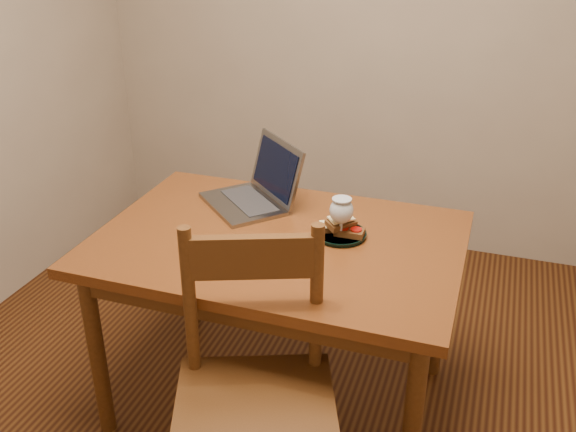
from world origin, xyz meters
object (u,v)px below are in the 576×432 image
(laptop, at_px, (258,187))
(milk_glass, at_px, (341,219))
(plate, at_px, (340,234))
(table, at_px, (278,259))
(chair, at_px, (255,387))

(laptop, bearing_deg, milk_glass, 14.88)
(plate, xyz_separation_m, milk_glass, (0.01, -0.03, 0.07))
(table, xyz_separation_m, milk_glass, (0.22, 0.06, 0.17))
(table, xyz_separation_m, chair, (0.12, -0.56, -0.11))
(chair, distance_m, milk_glass, 0.68)
(chair, bearing_deg, plate, 61.19)
(plate, relative_size, milk_glass, 1.16)
(table, height_order, plate, plate)
(milk_glass, bearing_deg, plate, 106.20)
(plate, relative_size, laptop, 0.41)
(table, bearing_deg, plate, 22.13)
(chair, relative_size, plate, 3.16)
(chair, height_order, milk_glass, chair)
(table, relative_size, laptop, 2.82)
(chair, xyz_separation_m, plate, (0.08, 0.64, 0.20))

